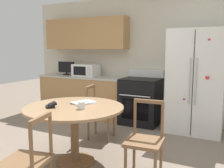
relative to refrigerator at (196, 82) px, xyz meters
The scene contains 14 objects.
ground_plane 2.72m from the refrigerator, 119.22° to the right, with size 14.00×14.00×0.00m, color gray.
back_wall 1.67m from the refrigerator, 166.90° to the left, with size 5.20×0.44×2.60m.
kitchen_counter 2.50m from the refrigerator, behind, with size 2.02×0.64×0.90m.
refrigerator is the anchor object (origin of this frame).
oven_range 1.15m from the refrigerator, behind, with size 0.76×0.68×1.08m.
microwave 2.36m from the refrigerator, behind, with size 0.54×0.38×0.27m.
countertop_tv 2.94m from the refrigerator, behind, with size 0.42×0.16×0.31m.
dining_table 2.38m from the refrigerator, 121.41° to the right, with size 1.31×1.31×0.77m.
dining_chair_far 1.82m from the refrigerator, 142.25° to the right, with size 0.49×0.49×0.90m.
dining_chair_right 2.02m from the refrigerator, 98.14° to the right, with size 0.45×0.45×0.90m.
dining_chair_near 3.20m from the refrigerator, 110.57° to the right, with size 0.50×0.50×0.90m.
candle_glass 2.34m from the refrigerator, 117.19° to the right, with size 0.09×0.09×0.09m.
wallet 2.64m from the refrigerator, 123.66° to the right, with size 0.17×0.17×0.07m.
mail_stack 2.19m from the refrigerator, 123.88° to the right, with size 0.35×0.37×0.02m.
Camera 1 is at (1.90, -2.41, 1.53)m, focal length 40.00 mm.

